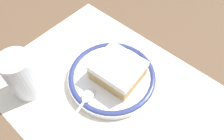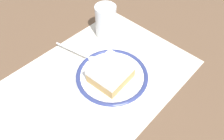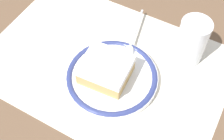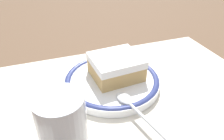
# 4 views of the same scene
# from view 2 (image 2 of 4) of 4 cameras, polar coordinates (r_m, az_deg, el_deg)

# --- Properties ---
(ground_plane) EXTENTS (2.40, 2.40, 0.00)m
(ground_plane) POSITION_cam_2_polar(r_m,az_deg,el_deg) (0.54, -4.70, -2.79)
(ground_plane) COLOR brown
(placemat) EXTENTS (0.52, 0.36, 0.00)m
(placemat) POSITION_cam_2_polar(r_m,az_deg,el_deg) (0.54, -4.71, -2.74)
(placemat) COLOR beige
(placemat) RESTS_ON ground_plane
(plate) EXTENTS (0.19, 0.19, 0.02)m
(plate) POSITION_cam_2_polar(r_m,az_deg,el_deg) (0.54, 0.00, -1.75)
(plate) COLOR white
(plate) RESTS_ON placemat
(cake_slice) EXTENTS (0.10, 0.09, 0.04)m
(cake_slice) POSITION_cam_2_polar(r_m,az_deg,el_deg) (0.51, -0.32, -0.87)
(cake_slice) COLOR tan
(cake_slice) RESTS_ON plate
(spoon) EXTENTS (0.05, 0.15, 0.01)m
(spoon) POSITION_cam_2_polar(r_m,az_deg,el_deg) (0.57, -7.11, 3.75)
(spoon) COLOR silver
(spoon) RESTS_ON plate
(cup) EXTENTS (0.06, 0.06, 0.10)m
(cup) POSITION_cam_2_polar(r_m,az_deg,el_deg) (0.64, -1.73, 12.76)
(cup) COLOR silver
(cup) RESTS_ON placemat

